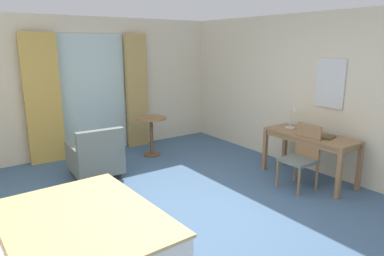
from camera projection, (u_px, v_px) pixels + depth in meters
The scene contains 14 objects.
ground at pixel (183, 224), 4.18m from camera, with size 6.09×7.21×0.10m, color #426084.
wall_back at pixel (83, 87), 6.52m from camera, with size 5.69×0.12×2.54m, color beige.
wall_right at pixel (330, 96), 5.44m from camera, with size 0.12×6.81×2.54m, color beige.
balcony_glass_door at pixel (92, 95), 6.57m from camera, with size 1.34×0.02×2.24m, color silver.
curtain_panel_left at pixel (43, 99), 5.99m from camera, with size 0.59×0.10×2.25m, color tan.
curtain_panel_right at pixel (137, 91), 6.99m from camera, with size 0.44×0.10×2.25m, color tan.
bed at pixel (39, 256), 3.01m from camera, with size 2.10×1.86×1.11m.
writing_desk at pixel (310, 140), 5.30m from camera, with size 0.57×1.43×0.73m.
desk_chair at pixel (302, 154), 5.04m from camera, with size 0.44×0.43×0.93m.
desk_lamp at pixel (293, 113), 5.54m from camera, with size 0.16×0.20×0.41m.
closed_book at pixel (323, 136), 5.10m from camera, with size 0.25×0.30×0.02m, color brown.
armchair_by_window at pixel (96, 157), 5.46m from camera, with size 0.74×0.82×0.83m.
round_cafe_table at pixel (151, 128), 6.50m from camera, with size 0.57×0.57×0.73m.
wall_mirror at pixel (330, 83), 5.32m from camera, with size 0.02×0.48×0.75m.
Camera 1 is at (-2.10, -3.16, 2.07)m, focal length 32.63 mm.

